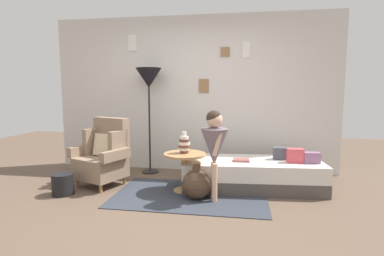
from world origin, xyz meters
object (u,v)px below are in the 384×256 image
(side_table, at_px, (185,164))
(demijohn_near, at_px, (197,184))
(book_on_daybed, at_px, (241,160))
(daybed, at_px, (252,174))
(magazine_basket, at_px, (63,184))
(floor_lamp, at_px, (149,82))
(person_child, at_px, (214,143))
(armchair, at_px, (104,155))
(vase_striped, at_px, (184,144))

(side_table, bearing_deg, demijohn_near, -52.38)
(side_table, bearing_deg, book_on_daybed, 15.18)
(daybed, height_order, magazine_basket, daybed)
(floor_lamp, xyz_separation_m, magazine_basket, (-0.81, -1.25, -1.37))
(person_child, bearing_deg, daybed, 50.06)
(daybed, bearing_deg, book_on_daybed, -149.54)
(daybed, relative_size, floor_lamp, 1.13)
(daybed, xyz_separation_m, demijohn_near, (-0.71, -0.55, -0.01))
(armchair, distance_m, magazine_basket, 0.68)
(side_table, relative_size, magazine_basket, 2.04)
(book_on_daybed, distance_m, magazine_basket, 2.41)
(vase_striped, relative_size, person_child, 0.26)
(daybed, bearing_deg, side_table, -161.96)
(armchair, bearing_deg, book_on_daybed, 2.48)
(daybed, relative_size, book_on_daybed, 8.88)
(vase_striped, bearing_deg, side_table, -54.19)
(floor_lamp, xyz_separation_m, person_child, (1.18, -1.14, -0.79))
(armchair, height_order, side_table, armchair)
(side_table, relative_size, demijohn_near, 1.25)
(vase_striped, bearing_deg, floor_lamp, 131.46)
(armchair, bearing_deg, person_child, -13.73)
(floor_lamp, bearing_deg, person_child, -44.11)
(daybed, xyz_separation_m, side_table, (-0.90, -0.29, 0.18))
(person_child, relative_size, book_on_daybed, 5.14)
(side_table, height_order, person_child, person_child)
(daybed, xyz_separation_m, book_on_daybed, (-0.16, -0.09, 0.22))
(demijohn_near, height_order, magazine_basket, demijohn_near)
(side_table, distance_m, floor_lamp, 1.61)
(floor_lamp, xyz_separation_m, demijohn_near, (0.95, -1.11, -1.32))
(daybed, relative_size, person_child, 1.73)
(armchair, relative_size, daybed, 0.50)
(floor_lamp, bearing_deg, armchair, -122.13)
(side_table, bearing_deg, floor_lamp, 131.36)
(person_child, height_order, magazine_basket, person_child)
(daybed, height_order, vase_striped, vase_striped)
(vase_striped, relative_size, book_on_daybed, 1.32)
(daybed, bearing_deg, floor_lamp, 161.26)
(floor_lamp, bearing_deg, demijohn_near, -49.46)
(book_on_daybed, distance_m, demijohn_near, 0.75)
(vase_striped, bearing_deg, armchair, 175.18)
(floor_lamp, distance_m, demijohn_near, 1.97)
(daybed, distance_m, vase_striped, 1.06)
(armchair, relative_size, vase_striped, 3.34)
(daybed, xyz_separation_m, magazine_basket, (-2.47, -0.68, -0.06))
(floor_lamp, distance_m, book_on_daybed, 1.97)
(floor_lamp, height_order, person_child, floor_lamp)
(floor_lamp, distance_m, person_child, 1.82)
(daybed, height_order, demijohn_near, demijohn_near)
(armchair, relative_size, magazine_basket, 3.46)
(floor_lamp, relative_size, magazine_basket, 6.18)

